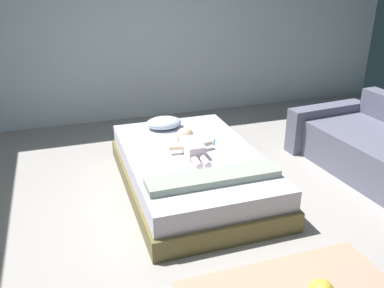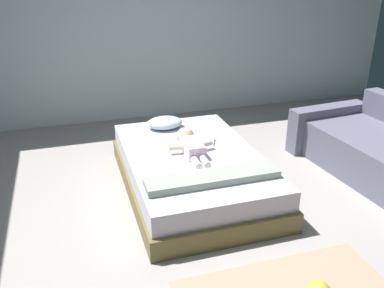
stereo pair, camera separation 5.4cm
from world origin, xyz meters
TOP-DOWN VIEW (x-y plane):
  - ground_plane at (0.00, 0.00)m, footprint 8.00×8.00m
  - wall_behind_bed at (0.00, 3.00)m, footprint 8.00×0.12m
  - bed at (0.07, 0.68)m, footprint 1.33×2.10m
  - pillow at (-0.03, 1.43)m, footprint 0.41×0.32m
  - baby at (0.07, 0.74)m, footprint 0.46×0.69m
  - toothbrush at (0.37, 0.86)m, footprint 0.07×0.15m
  - blanket at (0.07, 0.08)m, footprint 1.20×0.26m

SIDE VIEW (x-z plane):
  - ground_plane at x=0.00m, z-range 0.00..0.00m
  - bed at x=0.07m, z-range 0.00..0.39m
  - toothbrush at x=0.37m, z-range 0.39..0.41m
  - blanket at x=0.07m, z-range 0.39..0.46m
  - pillow at x=-0.03m, z-range 0.39..0.52m
  - baby at x=0.07m, z-range 0.37..0.56m
  - wall_behind_bed at x=0.00m, z-range 0.00..2.83m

